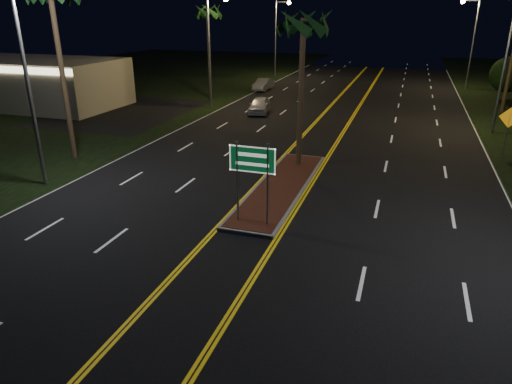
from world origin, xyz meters
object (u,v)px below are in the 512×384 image
at_px(streetlight_left_mid, 213,39).
at_px(palm_left_far, 208,12).
at_px(streetlight_right_mid, 502,47).
at_px(shrub_far, 508,75).
at_px(streetlight_left_near, 31,64).
at_px(car_near, 259,104).
at_px(commercial_building, 34,83).
at_px(highway_sign, 252,167).
at_px(median_island, 281,187).
at_px(car_far, 263,83).
at_px(warning_sign, 509,124).
at_px(streetlight_left_far, 279,30).
at_px(streetlight_right_far, 471,34).
at_px(palm_median, 303,23).

distance_m(streetlight_left_mid, palm_left_far, 5.01).
relative_size(streetlight_left_mid, palm_left_far, 1.02).
distance_m(streetlight_right_mid, shrub_far, 14.74).
height_order(streetlight_left_near, car_near, streetlight_left_near).
bearing_deg(commercial_building, shrub_far, 21.91).
relative_size(highway_sign, car_near, 0.71).
xyz_separation_m(median_island, car_far, (-9.50, 27.41, 0.63)).
distance_m(streetlight_left_mid, warning_sign, 23.10).
height_order(car_near, car_far, car_near).
bearing_deg(shrub_far, streetlight_left_mid, -153.82).
height_order(streetlight_left_far, car_near, streetlight_left_far).
distance_m(streetlight_left_near, streetlight_left_far, 40.00).
bearing_deg(car_far, streetlight_right_mid, -29.72).
distance_m(highway_sign, streetlight_right_far, 40.74).
distance_m(median_island, streetlight_left_far, 38.89).
bearing_deg(shrub_far, car_far, -176.09).
distance_m(highway_sign, commercial_building, 31.17).
bearing_deg(streetlight_left_mid, shrub_far, 26.18).
bearing_deg(streetlight_left_near, palm_left_far, 95.21).
relative_size(palm_left_far, shrub_far, 2.22).
xyz_separation_m(streetlight_left_far, car_far, (1.11, -9.59, -4.95)).
xyz_separation_m(streetlight_left_far, palm_left_far, (-2.19, -16.00, 2.09)).
height_order(streetlight_left_near, streetlight_left_far, same).
xyz_separation_m(commercial_building, car_far, (16.50, 14.42, -1.29)).
xyz_separation_m(highway_sign, palm_left_far, (-12.80, 25.20, 5.34)).
relative_size(commercial_building, car_near, 3.33).
bearing_deg(palm_median, streetlight_right_far, 71.38).
bearing_deg(warning_sign, streetlight_left_mid, -175.95).
bearing_deg(streetlight_right_far, streetlight_left_mid, -139.70).
relative_size(streetlight_left_near, car_far, 2.11).
bearing_deg(commercial_building, streetlight_left_mid, 14.61).
height_order(streetlight_right_far, palm_left_far, streetlight_right_far).
height_order(palm_median, palm_left_far, palm_left_far).
distance_m(streetlight_left_far, car_near, 21.86).
xyz_separation_m(commercial_building, streetlight_left_near, (15.39, -15.99, 3.65)).
distance_m(streetlight_right_mid, palm_median, 15.73).
xyz_separation_m(streetlight_left_near, streetlight_left_mid, (0.00, 20.00, 0.00)).
xyz_separation_m(streetlight_left_near, streetlight_left_far, (0.00, 40.00, 0.00)).
relative_size(streetlight_left_mid, palm_median, 1.08).
bearing_deg(streetlight_left_mid, streetlight_left_far, 90.00).
relative_size(commercial_building, palm_median, 1.81).
bearing_deg(car_far, highway_sign, -71.32).
xyz_separation_m(streetlight_right_mid, palm_median, (-10.61, -11.50, 1.62)).
bearing_deg(palm_left_far, highway_sign, -63.08).
xyz_separation_m(streetlight_left_near, car_near, (4.31, 19.14, -4.91)).
bearing_deg(warning_sign, palm_median, -128.09).
xyz_separation_m(streetlight_left_far, palm_median, (10.61, -33.50, 1.62)).
distance_m(streetlight_left_far, streetlight_right_mid, 30.57).
bearing_deg(streetlight_right_mid, warning_sign, -88.15).
relative_size(streetlight_left_near, palm_left_far, 1.02).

